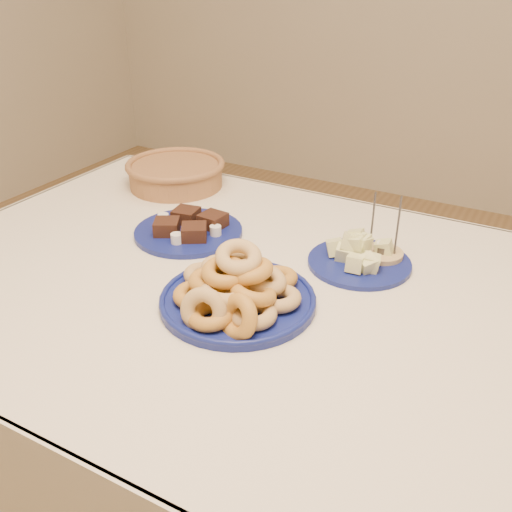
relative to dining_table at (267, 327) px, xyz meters
The scene contains 6 objects.
dining_table is the anchor object (origin of this frame).
donut_platter 0.17m from the dining_table, 100.96° to the right, with size 0.34×0.34×0.15m.
melon_plate 0.27m from the dining_table, 53.33° to the left, with size 0.32×0.32×0.08m.
brownie_plate 0.35m from the dining_table, 156.11° to the left, with size 0.33×0.33×0.05m.
wicker_basket 0.67m from the dining_table, 143.24° to the left, with size 0.38×0.38×0.08m.
candle_holder 0.32m from the dining_table, 53.16° to the left, with size 0.11×0.11×0.17m.
Camera 1 is at (0.49, -0.93, 1.40)m, focal length 40.00 mm.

